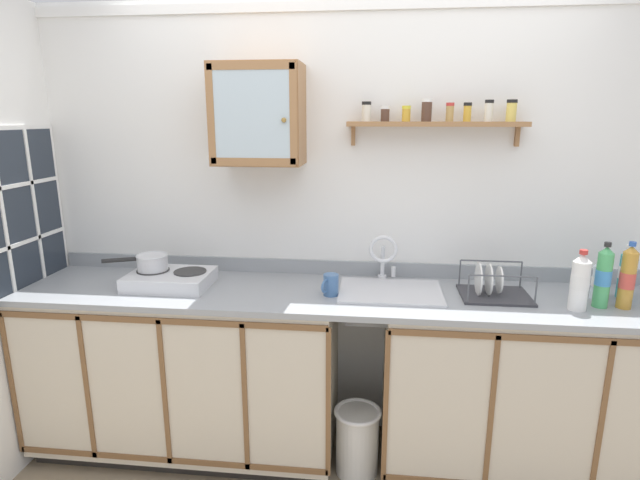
{
  "coord_description": "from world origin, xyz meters",
  "views": [
    {
      "loc": [
        0.15,
        -1.99,
        1.83
      ],
      "look_at": [
        -0.13,
        0.54,
        1.2
      ],
      "focal_mm": 28.04,
      "sensor_mm": 36.0,
      "label": 1
    }
  ],
  "objects": [
    {
      "name": "back_wall",
      "position": [
        0.0,
        0.74,
        1.22
      ],
      "size": [
        3.96,
        0.07,
        2.42
      ],
      "color": "white",
      "rests_on": "ground"
    },
    {
      "name": "lower_cabinet_run",
      "position": [
        -0.85,
        0.42,
        0.47
      ],
      "size": [
        1.64,
        0.61,
        0.93
      ],
      "color": "black",
      "rests_on": "ground"
    },
    {
      "name": "lower_cabinet_run_right",
      "position": [
        0.94,
        0.42,
        0.47
      ],
      "size": [
        1.46,
        0.61,
        0.93
      ],
      "color": "black",
      "rests_on": "ground"
    },
    {
      "name": "countertop",
      "position": [
        0.0,
        0.42,
        0.95
      ],
      "size": [
        3.32,
        0.63,
        0.03
      ],
      "primitive_type": "cube",
      "color": "gray",
      "rests_on": "lower_cabinet_run"
    },
    {
      "name": "backsplash",
      "position": [
        0.0,
        0.71,
        1.0
      ],
      "size": [
        3.32,
        0.02,
        0.08
      ],
      "primitive_type": "cube",
      "color": "gray",
      "rests_on": "countertop"
    },
    {
      "name": "sink",
      "position": [
        0.24,
        0.45,
        0.93
      ],
      "size": [
        0.52,
        0.43,
        0.39
      ],
      "color": "silver",
      "rests_on": "countertop"
    },
    {
      "name": "hot_plate_stove",
      "position": [
        -0.91,
        0.41,
        1.0
      ],
      "size": [
        0.42,
        0.31,
        0.08
      ],
      "color": "silver",
      "rests_on": "countertop"
    },
    {
      "name": "saucepan",
      "position": [
        -1.02,
        0.43,
        1.08
      ],
      "size": [
        0.31,
        0.19,
        0.08
      ],
      "color": "silver",
      "rests_on": "hot_plate_stove"
    },
    {
      "name": "bottle_water_clear_1",
      "position": [
        1.25,
        0.46,
        1.06
      ],
      "size": [
        0.08,
        0.08,
        0.22
      ],
      "color": "silver",
      "rests_on": "countertop"
    },
    {
      "name": "bottle_soda_green_2",
      "position": [
        1.21,
        0.35,
        1.11
      ],
      "size": [
        0.07,
        0.07,
        0.31
      ],
      "color": "#4CB266",
      "rests_on": "countertop"
    },
    {
      "name": "bottle_detergent_teal_3",
      "position": [
        1.38,
        0.49,
        1.09
      ],
      "size": [
        0.07,
        0.07,
        0.27
      ],
      "color": "teal",
      "rests_on": "countertop"
    },
    {
      "name": "bottle_opaque_white_4",
      "position": [
        1.09,
        0.3,
        1.1
      ],
      "size": [
        0.08,
        0.08,
        0.29
      ],
      "color": "white",
      "rests_on": "countertop"
    },
    {
      "name": "bottle_juice_amber_5",
      "position": [
        1.32,
        0.35,
        1.11
      ],
      "size": [
        0.07,
        0.07,
        0.32
      ],
      "color": "gold",
      "rests_on": "countertop"
    },
    {
      "name": "dish_rack",
      "position": [
        0.74,
        0.43,
        1.0
      ],
      "size": [
        0.33,
        0.27,
        0.17
      ],
      "color": "#333338",
      "rests_on": "countertop"
    },
    {
      "name": "mug",
      "position": [
        -0.06,
        0.36,
        1.02
      ],
      "size": [
        0.08,
        0.11,
        0.11
      ],
      "color": "#3F6699",
      "rests_on": "countertop"
    },
    {
      "name": "wall_cabinet",
      "position": [
        -0.45,
        0.57,
        1.84
      ],
      "size": [
        0.45,
        0.31,
        0.5
      ],
      "color": "#996B42"
    },
    {
      "name": "spice_shelf",
      "position": [
        0.45,
        0.65,
        1.81
      ],
      "size": [
        0.89,
        0.14,
        0.23
      ],
      "color": "#996B42"
    },
    {
      "name": "window",
      "position": [
        -1.68,
        0.35,
        1.34
      ],
      "size": [
        0.03,
        0.7,
        0.89
      ],
      "color": "#262D38"
    },
    {
      "name": "trash_bin",
      "position": [
        0.09,
        0.3,
        0.19
      ],
      "size": [
        0.25,
        0.25,
        0.36
      ],
      "color": "silver",
      "rests_on": "ground"
    }
  ]
}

